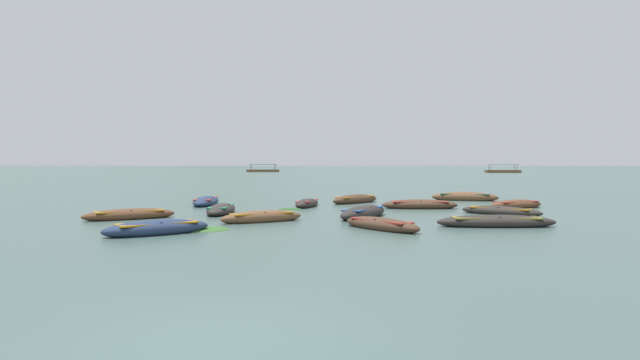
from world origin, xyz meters
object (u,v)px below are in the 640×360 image
rowboat_2 (221,210)px  rowboat_5 (501,211)px  rowboat_10 (355,200)px  rowboat_8 (465,197)px  rowboat_13 (130,215)px  rowboat_3 (206,201)px  rowboat_7 (381,225)px  rowboat_0 (496,222)px  rowboat_12 (420,205)px  rowboat_6 (516,205)px  rowboat_1 (262,217)px  rowboat_11 (307,204)px  rowboat_4 (157,228)px  ferry_1 (263,170)px  rowboat_9 (363,213)px  ferry_0 (503,171)px

rowboat_2 → rowboat_5: (12.75, -0.91, -0.02)m
rowboat_10 → rowboat_2: bearing=-136.4°
rowboat_8 → rowboat_10: bearing=-164.6°
rowboat_5 → rowboat_13: (-16.12, -1.62, 0.02)m
rowboat_3 → rowboat_7: 14.17m
rowboat_2 → rowboat_13: rowboat_2 is taller
rowboat_0 → rowboat_12: bearing=98.2°
rowboat_0 → rowboat_6: bearing=64.1°
rowboat_0 → rowboat_1: bearing=168.6°
rowboat_5 → rowboat_11: 9.95m
rowboat_3 → rowboat_12: rowboat_3 is taller
rowboat_3 → rowboat_10: size_ratio=1.22×
rowboat_7 → rowboat_12: bearing=69.9°
rowboat_4 → rowboat_13: (-2.51, 4.72, -0.01)m
rowboat_12 → ferry_1: size_ratio=0.40×
rowboat_9 → rowboat_12: bearing=53.4°
rowboat_2 → rowboat_11: bearing=43.5°
rowboat_12 → rowboat_13: bearing=-158.9°
rowboat_7 → rowboat_12: size_ratio=0.86×
rowboat_7 → rowboat_6: bearing=47.0°
ferry_0 → rowboat_5: bearing=-110.3°
rowboat_4 → rowboat_10: 15.71m
rowboat_0 → ferry_1: 145.24m
rowboat_0 → rowboat_1: (-8.71, 1.76, 0.01)m
ferry_0 → ferry_1: same height
rowboat_5 → rowboat_3: bearing=156.9°
rowboat_9 → rowboat_12: rowboat_9 is taller
rowboat_9 → rowboat_1: bearing=-158.5°
rowboat_11 → rowboat_13: rowboat_13 is taller
rowboat_9 → rowboat_6: bearing=29.2°
ferry_0 → rowboat_4: bearing=-114.6°
rowboat_11 → ferry_0: ferry_0 is taller
ferry_1 → ferry_0: bearing=-13.7°
rowboat_9 → rowboat_10: 8.49m
rowboat_1 → ferry_1: 142.46m
rowboat_5 → rowboat_9: (-6.33, -1.09, 0.05)m
rowboat_1 → ferry_1: ferry_1 is taller
rowboat_4 → rowboat_8: rowboat_8 is taller
rowboat_4 → rowboat_13: rowboat_4 is taller
rowboat_0 → ferry_0: size_ratio=0.46×
rowboat_4 → rowboat_6: 18.63m
rowboat_1 → rowboat_4: (-3.09, -3.59, 0.00)m
rowboat_5 → rowboat_13: size_ratio=0.90×
rowboat_2 → ferry_0: size_ratio=0.40×
rowboat_7 → rowboat_10: bearing=89.2°
rowboat_13 → ferry_1: size_ratio=0.38×
ferry_1 → rowboat_11: bearing=-83.9°
rowboat_3 → rowboat_10: (8.56, 1.20, 0.01)m
rowboat_9 → rowboat_13: (-9.79, -0.52, -0.03)m
rowboat_5 → rowboat_9: rowboat_9 is taller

